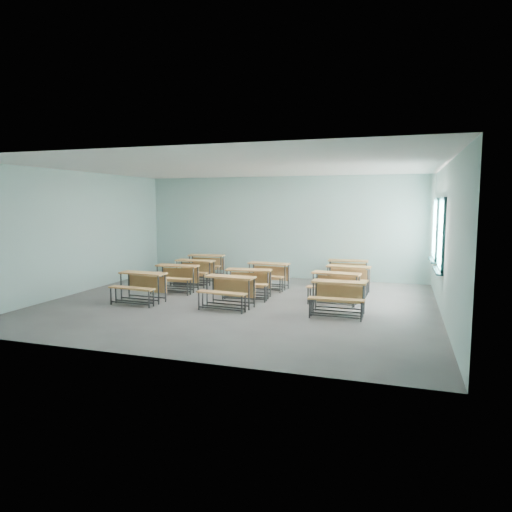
{
  "coord_description": "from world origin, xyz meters",
  "views": [
    {
      "loc": [
        3.65,
        -10.01,
        2.38
      ],
      "look_at": [
        0.04,
        1.2,
        1.0
      ],
      "focal_mm": 32.0,
      "sensor_mm": 36.0,
      "label": 1
    }
  ],
  "objects_px": {
    "desk_unit_r0c1": "(229,287)",
    "desk_unit_r2c0": "(194,268)",
    "desk_unit_r0c0": "(141,283)",
    "desk_unit_r2c2": "(348,275)",
    "desk_unit_r0c2": "(338,293)",
    "desk_unit_r2c1": "(268,272)",
    "desk_unit_r1c0": "(176,274)",
    "desk_unit_r1c1": "(248,279)",
    "desk_unit_r1c2": "(335,283)",
    "desk_unit_r3c2": "(348,268)",
    "desk_unit_r3c0": "(206,262)"
  },
  "relations": [
    {
      "from": "desk_unit_r0c1",
      "to": "desk_unit_r2c0",
      "type": "relative_size",
      "value": 1.04
    },
    {
      "from": "desk_unit_r0c0",
      "to": "desk_unit_r2c2",
      "type": "distance_m",
      "value": 5.3
    },
    {
      "from": "desk_unit_r0c0",
      "to": "desk_unit_r0c1",
      "type": "distance_m",
      "value": 2.21
    },
    {
      "from": "desk_unit_r0c2",
      "to": "desk_unit_r2c0",
      "type": "distance_m",
      "value": 5.08
    },
    {
      "from": "desk_unit_r2c1",
      "to": "desk_unit_r1c0",
      "type": "bearing_deg",
      "value": -148.42
    },
    {
      "from": "desk_unit_r0c2",
      "to": "desk_unit_r1c0",
      "type": "xyz_separation_m",
      "value": [
        -4.49,
        1.25,
        0.0
      ]
    },
    {
      "from": "desk_unit_r2c0",
      "to": "desk_unit_r1c1",
      "type": "bearing_deg",
      "value": -30.76
    },
    {
      "from": "desk_unit_r0c2",
      "to": "desk_unit_r2c1",
      "type": "height_order",
      "value": "same"
    },
    {
      "from": "desk_unit_r0c1",
      "to": "desk_unit_r1c2",
      "type": "relative_size",
      "value": 0.97
    },
    {
      "from": "desk_unit_r1c2",
      "to": "desk_unit_r3c2",
      "type": "xyz_separation_m",
      "value": [
        0.01,
        2.53,
        0.0
      ]
    },
    {
      "from": "desk_unit_r0c2",
      "to": "desk_unit_r1c2",
      "type": "height_order",
      "value": "same"
    },
    {
      "from": "desk_unit_r0c0",
      "to": "desk_unit_r1c1",
      "type": "distance_m",
      "value": 2.61
    },
    {
      "from": "desk_unit_r2c2",
      "to": "desk_unit_r0c2",
      "type": "bearing_deg",
      "value": -85.12
    },
    {
      "from": "desk_unit_r0c2",
      "to": "desk_unit_r2c1",
      "type": "relative_size",
      "value": 0.95
    },
    {
      "from": "desk_unit_r2c2",
      "to": "desk_unit_r0c0",
      "type": "bearing_deg",
      "value": -146.82
    },
    {
      "from": "desk_unit_r2c2",
      "to": "desk_unit_r3c2",
      "type": "bearing_deg",
      "value": 99.56
    },
    {
      "from": "desk_unit_r0c1",
      "to": "desk_unit_r1c0",
      "type": "bearing_deg",
      "value": 150.84
    },
    {
      "from": "desk_unit_r0c2",
      "to": "desk_unit_r1c1",
      "type": "distance_m",
      "value": 2.62
    },
    {
      "from": "desk_unit_r0c2",
      "to": "desk_unit_r3c2",
      "type": "distance_m",
      "value": 3.73
    },
    {
      "from": "desk_unit_r1c2",
      "to": "desk_unit_r2c2",
      "type": "relative_size",
      "value": 1.04
    },
    {
      "from": "desk_unit_r1c2",
      "to": "desk_unit_r3c2",
      "type": "relative_size",
      "value": 1.03
    },
    {
      "from": "desk_unit_r0c0",
      "to": "desk_unit_r2c2",
      "type": "bearing_deg",
      "value": 32.98
    },
    {
      "from": "desk_unit_r2c1",
      "to": "desk_unit_r3c2",
      "type": "xyz_separation_m",
      "value": [
        2.04,
        1.34,
        0.0
      ]
    },
    {
      "from": "desk_unit_r0c0",
      "to": "desk_unit_r1c0",
      "type": "distance_m",
      "value": 1.46
    },
    {
      "from": "desk_unit_r2c2",
      "to": "desk_unit_r3c0",
      "type": "height_order",
      "value": "same"
    },
    {
      "from": "desk_unit_r0c0",
      "to": "desk_unit_r2c0",
      "type": "bearing_deg",
      "value": 89.02
    },
    {
      "from": "desk_unit_r0c1",
      "to": "desk_unit_r1c1",
      "type": "height_order",
      "value": "same"
    },
    {
      "from": "desk_unit_r0c1",
      "to": "desk_unit_r2c2",
      "type": "height_order",
      "value": "same"
    },
    {
      "from": "desk_unit_r3c0",
      "to": "desk_unit_r2c2",
      "type": "bearing_deg",
      "value": -21.64
    },
    {
      "from": "desk_unit_r0c2",
      "to": "desk_unit_r2c2",
      "type": "height_order",
      "value": "same"
    },
    {
      "from": "desk_unit_r2c0",
      "to": "desk_unit_r2c2",
      "type": "distance_m",
      "value": 4.42
    },
    {
      "from": "desk_unit_r1c1",
      "to": "desk_unit_r0c1",
      "type": "bearing_deg",
      "value": -98.49
    },
    {
      "from": "desk_unit_r0c0",
      "to": "desk_unit_r1c2",
      "type": "height_order",
      "value": "same"
    },
    {
      "from": "desk_unit_r0c0",
      "to": "desk_unit_r2c0",
      "type": "height_order",
      "value": "same"
    },
    {
      "from": "desk_unit_r1c0",
      "to": "desk_unit_r1c2",
      "type": "xyz_separation_m",
      "value": [
        4.25,
        -0.05,
        0.0
      ]
    },
    {
      "from": "desk_unit_r1c1",
      "to": "desk_unit_r3c2",
      "type": "relative_size",
      "value": 1.01
    },
    {
      "from": "desk_unit_r1c1",
      "to": "desk_unit_r1c2",
      "type": "bearing_deg",
      "value": -2.09
    },
    {
      "from": "desk_unit_r1c2",
      "to": "desk_unit_r2c0",
      "type": "height_order",
      "value": "same"
    },
    {
      "from": "desk_unit_r2c2",
      "to": "desk_unit_r3c0",
      "type": "xyz_separation_m",
      "value": [
        -4.64,
        1.22,
        0.0
      ]
    },
    {
      "from": "desk_unit_r0c1",
      "to": "desk_unit_r3c0",
      "type": "height_order",
      "value": "same"
    },
    {
      "from": "desk_unit_r3c0",
      "to": "desk_unit_r3c2",
      "type": "relative_size",
      "value": 1.03
    },
    {
      "from": "desk_unit_r0c1",
      "to": "desk_unit_r3c0",
      "type": "distance_m",
      "value": 4.39
    },
    {
      "from": "desk_unit_r0c2",
      "to": "desk_unit_r1c0",
      "type": "bearing_deg",
      "value": 164.51
    },
    {
      "from": "desk_unit_r1c1",
      "to": "desk_unit_r2c1",
      "type": "relative_size",
      "value": 1.01
    },
    {
      "from": "desk_unit_r0c1",
      "to": "desk_unit_r1c0",
      "type": "relative_size",
      "value": 1.02
    },
    {
      "from": "desk_unit_r0c0",
      "to": "desk_unit_r1c0",
      "type": "bearing_deg",
      "value": 85.8
    },
    {
      "from": "desk_unit_r2c0",
      "to": "desk_unit_r2c1",
      "type": "relative_size",
      "value": 0.96
    },
    {
      "from": "desk_unit_r0c2",
      "to": "desk_unit_r2c2",
      "type": "relative_size",
      "value": 0.97
    },
    {
      "from": "desk_unit_r1c1",
      "to": "desk_unit_r1c2",
      "type": "relative_size",
      "value": 0.98
    },
    {
      "from": "desk_unit_r1c0",
      "to": "desk_unit_r1c1",
      "type": "distance_m",
      "value": 2.1
    }
  ]
}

